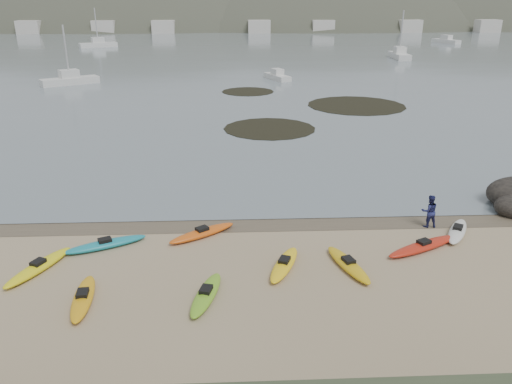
{
  "coord_description": "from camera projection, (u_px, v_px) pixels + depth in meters",
  "views": [
    {
      "loc": [
        -1.04,
        -22.74,
        10.34
      ],
      "look_at": [
        0.0,
        0.0,
        1.5
      ],
      "focal_mm": 35.0,
      "sensor_mm": 36.0,
      "label": 1
    }
  ],
  "objects": [
    {
      "name": "person_east",
      "position": [
        429.0,
        211.0,
        23.94
      ],
      "size": [
        0.8,
        0.63,
        1.63
      ],
      "primitive_type": "imported",
      "rotation": [
        0.0,
        0.0,
        3.16
      ],
      "color": "navy",
      "rests_on": "ground"
    },
    {
      "name": "kelp_mats",
      "position": [
        310.0,
        108.0,
        50.21
      ],
      "size": [
        19.08,
        25.13,
        0.04
      ],
      "color": "black",
      "rests_on": "water"
    },
    {
      "name": "wet_sand",
      "position": [
        256.0,
        222.0,
        24.68
      ],
      "size": [
        60.0,
        60.0,
        0.0
      ],
      "primitive_type": "plane",
      "color": "brown",
      "rests_on": "ground"
    },
    {
      "name": "moored_boats",
      "position": [
        273.0,
        52.0,
        97.5
      ],
      "size": [
        90.3,
        67.29,
        1.16
      ],
      "color": "silver",
      "rests_on": "ground"
    },
    {
      "name": "far_town",
      "position": [
        254.0,
        27.0,
        159.52
      ],
      "size": [
        199.0,
        5.0,
        4.0
      ],
      "color": "beige",
      "rests_on": "ground"
    },
    {
      "name": "far_hills",
      "position": [
        327.0,
        65.0,
        213.04
      ],
      "size": [
        550.0,
        135.0,
        80.0
      ],
      "color": "#384235",
      "rests_on": "ground"
    },
    {
      "name": "ground",
      "position": [
        256.0,
        220.0,
        24.96
      ],
      "size": [
        600.0,
        600.0,
        0.0
      ],
      "primitive_type": "plane",
      "color": "tan",
      "rests_on": "ground"
    },
    {
      "name": "water",
      "position": [
        234.0,
        17.0,
        304.33
      ],
      "size": [
        1200.0,
        1200.0,
        0.0
      ],
      "primitive_type": "plane",
      "color": "slate",
      "rests_on": "ground"
    },
    {
      "name": "kayaks",
      "position": [
        244.0,
        258.0,
        20.97
      ],
      "size": [
        20.57,
        8.12,
        0.34
      ],
      "color": "teal",
      "rests_on": "ground"
    }
  ]
}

